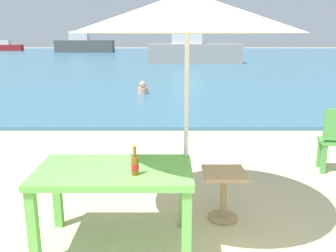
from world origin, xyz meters
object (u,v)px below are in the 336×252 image
at_px(picnic_table_green, 113,180).
at_px(beer_bottle_amber, 134,164).
at_px(swimmer_person, 141,89).
at_px(boat_sailboat, 83,45).
at_px(patio_umbrella, 186,13).
at_px(boat_cargo_ship, 6,47).
at_px(side_table_wood, 222,188).
at_px(boat_fishing_trawler, 192,51).

xyz_separation_m(picnic_table_green, beer_bottle_amber, (0.20, -0.15, 0.20)).
relative_size(swimmer_person, boat_sailboat, 0.06).
bearing_deg(swimmer_person, boat_sailboat, 105.91).
height_order(beer_bottle_amber, boat_sailboat, boat_sailboat).
bearing_deg(swimmer_person, patio_umbrella, -83.16).
xyz_separation_m(patio_umbrella, boat_cargo_ship, (-20.45, 43.64, -1.57)).
distance_m(swimmer_person, boat_sailboat, 32.09).
relative_size(picnic_table_green, swimmer_person, 3.41).
xyz_separation_m(patio_umbrella, side_table_wood, (0.41, 0.14, -1.76)).
relative_size(beer_bottle_amber, boat_sailboat, 0.04).
relative_size(side_table_wood, boat_sailboat, 0.08).
distance_m(side_table_wood, boat_sailboat, 40.37).
distance_m(patio_umbrella, boat_sailboat, 40.42).
distance_m(beer_bottle_amber, boat_sailboat, 40.79).
bearing_deg(side_table_wood, boat_fishing_trawler, 86.96).
xyz_separation_m(patio_umbrella, boat_sailboat, (-9.79, 39.20, -1.18)).
relative_size(patio_umbrella, boat_sailboat, 0.35).
height_order(side_table_wood, swimmer_person, side_table_wood).
bearing_deg(patio_umbrella, picnic_table_green, -151.89).
relative_size(beer_bottle_amber, boat_fishing_trawler, 0.04).
bearing_deg(side_table_wood, patio_umbrella, -161.50).
distance_m(picnic_table_green, side_table_wood, 1.22).
relative_size(beer_bottle_amber, boat_cargo_ship, 0.07).
distance_m(boat_cargo_ship, boat_sailboat, 11.55).
relative_size(picnic_table_green, boat_sailboat, 0.21).
distance_m(swimmer_person, boat_cargo_ship, 40.30).
height_order(beer_bottle_amber, patio_umbrella, patio_umbrella).
distance_m(side_table_wood, boat_fishing_trawler, 21.94).
bearing_deg(patio_umbrella, swimmer_person, 96.84).
bearing_deg(beer_bottle_amber, picnic_table_green, 142.96).
height_order(patio_umbrella, boat_fishing_trawler, boat_fishing_trawler).
xyz_separation_m(boat_fishing_trawler, boat_cargo_ship, (-22.02, 21.60, -0.36)).
bearing_deg(patio_umbrella, boat_cargo_ship, 115.11).
relative_size(beer_bottle_amber, side_table_wood, 0.49).
bearing_deg(patio_umbrella, boat_fishing_trawler, 85.91).
bearing_deg(boat_fishing_trawler, swimmer_person, -100.66).
xyz_separation_m(patio_umbrella, swimmer_person, (-1.00, 8.34, -1.88)).
xyz_separation_m(picnic_table_green, boat_cargo_ship, (-19.79, 43.99, -0.10)).
relative_size(beer_bottle_amber, swimmer_person, 0.65).
distance_m(side_table_wood, swimmer_person, 8.33).
height_order(patio_umbrella, boat_sailboat, boat_sailboat).
height_order(picnic_table_green, boat_cargo_ship, boat_cargo_ship).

